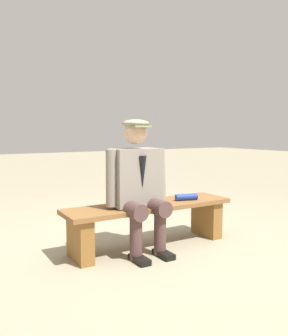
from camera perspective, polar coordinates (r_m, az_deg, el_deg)
ground_plane at (r=3.47m, az=0.99°, el=-12.80°), size 30.00×30.00×0.00m
bench at (r=3.39m, az=1.00°, el=-8.11°), size 1.70×0.43×0.43m
seated_man at (r=3.19m, az=-1.12°, el=-2.13°), size 0.62×0.57×1.23m
rolled_magazine at (r=3.53m, az=7.01°, el=-4.79°), size 0.24×0.12×0.07m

